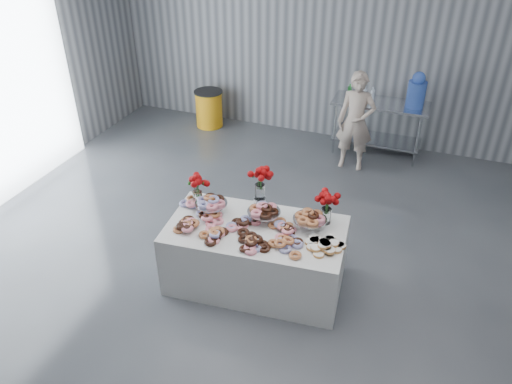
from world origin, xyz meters
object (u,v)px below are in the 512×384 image
display_table (256,255)px  water_jug (417,91)px  person (356,122)px  trash_barrel (209,108)px  prep_table (379,119)px

display_table → water_jug: (1.23, 3.64, 0.77)m
water_jug → person: size_ratio=0.36×
person → trash_barrel: size_ratio=2.31×
person → display_table: bearing=-101.6°
display_table → water_jug: 3.92m
display_table → trash_barrel: 4.31m
person → trash_barrel: 2.86m
person → trash_barrel: bearing=164.8°
prep_table → person: (-0.27, -0.60, 0.15)m
prep_table → trash_barrel: size_ratio=2.25×
display_table → trash_barrel: bearing=122.4°
prep_table → display_table: bearing=-101.4°
display_table → prep_table: 3.72m
display_table → person: person is taller
water_jug → person: 1.05m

